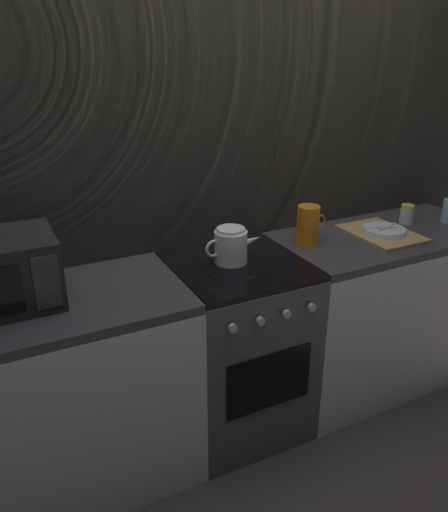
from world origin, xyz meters
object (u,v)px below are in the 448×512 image
object	(u,v)px
pitcher	(308,226)
dish_pile	(382,233)
spice_jar	(407,214)
stove_unit	(237,347)
kettle	(231,246)

from	to	relation	value
pitcher	dish_pile	distance (m)	0.43
spice_jar	stove_unit	bearing A→B (deg)	-175.89
pitcher	spice_jar	bearing A→B (deg)	2.07
kettle	dish_pile	size ratio (longest dim) A/B	0.71
dish_pile	kettle	bearing A→B (deg)	176.65
pitcher	dish_pile	xyz separation A→B (m)	(0.42, -0.08, -0.08)
stove_unit	pitcher	size ratio (longest dim) A/B	4.50
stove_unit	dish_pile	xyz separation A→B (m)	(0.84, -0.02, 0.47)
stove_unit	kettle	world-z (taller)	kettle
kettle	dish_pile	distance (m)	0.86
stove_unit	spice_jar	distance (m)	1.22
dish_pile	spice_jar	size ratio (longest dim) A/B	3.81
stove_unit	spice_jar	bearing A→B (deg)	4.11
pitcher	spice_jar	xyz separation A→B (m)	(0.69, 0.02, -0.05)
kettle	pitcher	xyz separation A→B (m)	(0.44, 0.03, 0.02)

